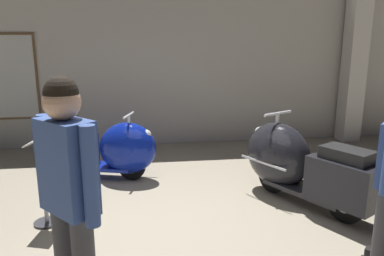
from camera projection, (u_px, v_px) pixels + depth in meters
name	position (u px, v px, depth m)	size (l,w,h in m)	color
ground_plane	(162.00, 231.00, 3.79)	(60.00, 60.00, 0.00)	gray
showroom_back_wall	(157.00, 57.00, 6.86)	(18.00, 0.63, 3.37)	#ADA89E
scooter_0	(111.00, 149.00, 5.19)	(1.64, 0.85, 0.96)	black
scooter_1	(296.00, 163.00, 4.43)	(1.29, 1.79, 1.08)	black
visitor_1	(69.00, 190.00, 2.32)	(0.44, 0.46, 1.73)	black
info_stanchion	(44.00, 187.00, 3.86)	(0.28, 0.35, 1.01)	#333338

